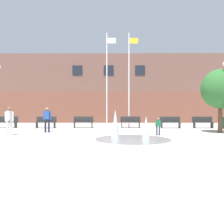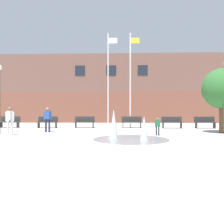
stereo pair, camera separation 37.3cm
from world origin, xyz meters
The scene contains 15 objects.
ground_plane centered at (0.00, 0.00, 0.00)m, with size 100.00×100.00×0.00m, color #B2ADA3.
library_building centered at (0.00, 20.89, 3.89)m, with size 36.00×6.05×7.79m.
splash_fountain centered at (1.23, 4.20, 0.54)m, with size 3.69×3.69×1.47m.
park_bench_left_of_flagpoles centered at (-8.00, 10.96, 0.48)m, with size 1.60×0.44×0.91m.
park_bench_under_left_flagpole centered at (-4.81, 10.73, 0.48)m, with size 1.60×0.44×0.91m.
park_bench_center centered at (-1.88, 10.96, 0.48)m, with size 1.60×0.44×0.91m.
park_bench_under_right_flagpole centered at (1.90, 11.01, 0.48)m, with size 1.60×0.44×0.91m.
park_bench_near_trashcan centered at (5.04, 10.75, 0.48)m, with size 1.60×0.44×0.91m.
park_bench_far_right centered at (7.61, 10.80, 0.48)m, with size 1.60×0.44×0.91m.
child_in_fountain centered at (3.06, 5.82, 0.58)m, with size 0.31×0.21×0.99m.
adult_in_red centered at (-5.35, 5.78, 0.93)m, with size 0.50×0.35×1.59m.
adult_watching centered at (-3.69, 7.35, 0.93)m, with size 0.50×0.24×1.59m.
flagpole_left centered at (0.02, 11.39, 4.11)m, with size 0.80×0.10×7.74m.
flagpole_right centered at (1.84, 11.39, 4.11)m, with size 0.80×0.10×7.73m.
street_tree_near_building centered at (7.20, 7.15, 2.74)m, with size 2.32×2.32×3.98m.
Camera 1 is at (0.54, -6.49, 1.42)m, focal length 35.00 mm.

